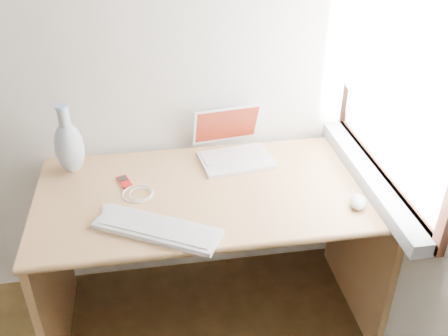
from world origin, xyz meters
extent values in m
cube|color=white|center=(1.75, 1.30, 1.32)|extent=(0.01, 0.90, 1.00)
cube|color=gray|center=(1.69, 1.30, 0.79)|extent=(0.10, 0.96, 0.06)
cube|color=silver|center=(1.67, 1.30, 1.35)|extent=(0.02, 0.84, 0.92)
cube|color=tan|center=(1.03, 1.36, 0.74)|extent=(1.43, 0.72, 0.03)
cube|color=tan|center=(0.33, 1.36, 0.36)|extent=(0.03, 0.68, 0.73)
cube|color=tan|center=(1.73, 1.36, 0.36)|extent=(0.03, 0.68, 0.73)
cube|color=tan|center=(1.03, 1.70, 0.48)|extent=(1.37, 0.03, 0.49)
cube|color=white|center=(1.17, 1.56, 0.77)|extent=(0.34, 0.26, 0.02)
cube|color=white|center=(1.17, 1.56, 0.78)|extent=(0.30, 0.16, 0.00)
cube|color=white|center=(1.17, 1.67, 0.87)|extent=(0.32, 0.12, 0.20)
cube|color=maroon|center=(1.17, 1.67, 0.87)|extent=(0.30, 0.10, 0.18)
cube|color=white|center=(0.80, 1.12, 0.77)|extent=(0.48, 0.35, 0.02)
cube|color=white|center=(0.80, 1.12, 0.78)|extent=(0.44, 0.31, 0.00)
ellipsoid|color=white|center=(1.58, 1.15, 0.78)|extent=(0.09, 0.12, 0.04)
cube|color=#A40F0B|center=(0.68, 1.46, 0.76)|extent=(0.07, 0.10, 0.01)
cube|color=black|center=(0.68, 1.46, 0.77)|extent=(0.04, 0.04, 0.00)
torus|color=white|center=(0.73, 1.37, 0.76)|extent=(0.16, 0.16, 0.01)
cube|color=white|center=(0.61, 1.27, 0.76)|extent=(0.03, 0.08, 0.01)
ellipsoid|color=#B0BDCB|center=(0.45, 1.59, 0.87)|extent=(0.12, 0.12, 0.23)
cylinder|color=#B0BDCB|center=(0.45, 1.59, 1.02)|extent=(0.05, 0.05, 0.09)
cylinder|color=#97C2F2|center=(0.45, 1.59, 1.07)|extent=(0.06, 0.06, 0.01)
camera|label=1|loc=(0.81, -0.33, 1.92)|focal=40.00mm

